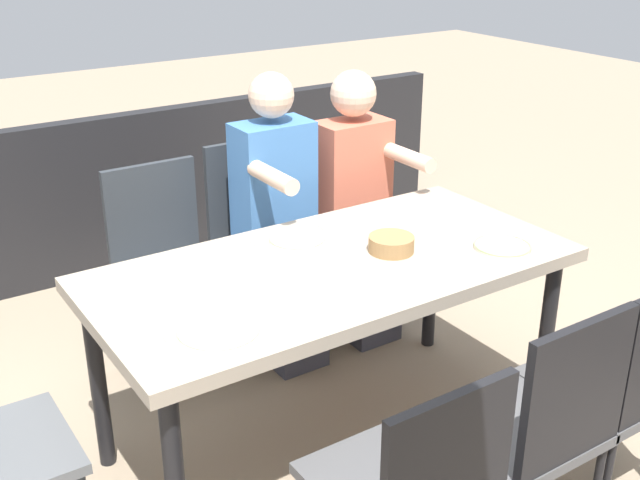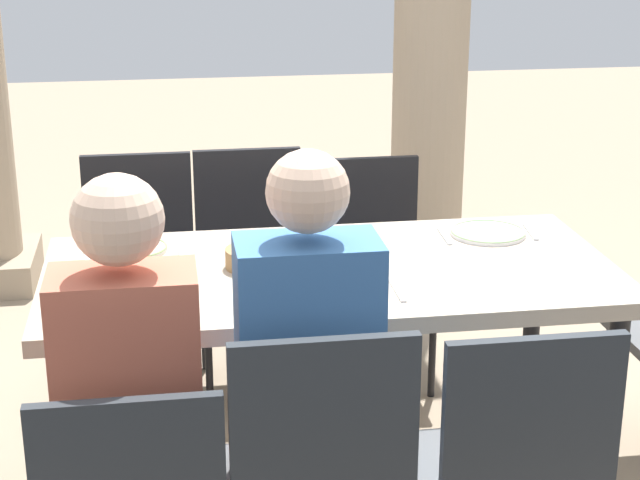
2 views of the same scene
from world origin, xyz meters
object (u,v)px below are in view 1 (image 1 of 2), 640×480
chair_mid_north (538,421)px  plate_0 (502,246)px  chair_east_south (166,257)px  diner_woman_green (281,215)px  chair_west_north (628,377)px  chair_west_south (337,224)px  diner_man_white (360,199)px  plate_1 (297,239)px  bread_basket (391,244)px  chair_mid_south (260,231)px  dining_table (333,280)px  plate_2 (219,331)px

chair_mid_north → plate_0: (-0.43, -0.60, 0.25)m
chair_east_south → diner_woman_green: 0.53m
chair_west_north → chair_east_south: 1.92m
chair_west_south → diner_man_white: (-0.00, 0.19, 0.19)m
chair_mid_north → plate_1: bearing=-80.6°
plate_0 → bread_basket: bread_basket is taller
chair_mid_south → diner_man_white: diner_man_white is taller
chair_west_south → chair_east_south: bearing=-0.3°
diner_man_white → bread_basket: size_ratio=7.53×
dining_table → chair_east_south: 0.91m
chair_west_south → bread_basket: bearing=67.6°
chair_mid_north → chair_east_south: size_ratio=0.98×
chair_mid_south → diner_woman_green: (0.00, 0.20, 0.15)m
chair_mid_north → plate_2: bearing=-39.5°
chair_mid_north → diner_woman_green: size_ratio=0.70×
chair_mid_south → plate_0: chair_mid_south is taller
chair_mid_north → chair_mid_south: chair_mid_south is taller
chair_mid_north → diner_man_white: 1.57m
dining_table → diner_man_white: size_ratio=1.37×
dining_table → diner_man_white: (-0.60, -0.66, -0.01)m
dining_table → chair_east_south: (0.30, -0.85, -0.15)m
chair_west_north → bread_basket: bearing=-65.8°
plate_2 → chair_west_south: bearing=-137.5°
dining_table → diner_woman_green: (-0.17, -0.65, 0.00)m
chair_mid_north → bread_basket: (-0.06, -0.81, 0.27)m
dining_table → plate_0: size_ratio=8.21×
chair_mid_south → bread_basket: 0.92m
chair_mid_south → plate_1: chair_mid_south is taller
chair_west_south → chair_mid_south: bearing=-1.0°
chair_west_south → plate_0: 1.13m
plate_0 → plate_1: 0.78m
dining_table → plate_1: 0.25m
diner_woman_green → plate_2: bearing=50.0°
chair_west_north → plate_2: 1.35m
chair_west_south → plate_2: bearing=42.5°
dining_table → plate_0: bearing=157.6°
plate_1 → bread_basket: bearing=131.7°
chair_mid_south → chair_east_south: (0.48, 0.00, -0.01)m
dining_table → diner_man_white: bearing=-132.6°
diner_man_white → bread_basket: (0.37, 0.69, 0.11)m
chair_west_north → bread_basket: size_ratio=5.38×
diner_man_white → plate_0: size_ratio=6.00×
chair_west_north → plate_1: 1.26m
chair_mid_south → chair_east_south: size_ratio=1.03×
chair_east_south → diner_woman_green: diner_woman_green is taller
chair_west_north → diner_man_white: (-0.00, -1.50, 0.16)m
chair_west_south → diner_man_white: diner_man_white is taller
diner_woman_green → plate_2: (0.74, 0.89, 0.08)m
chair_west_north → plate_1: (0.61, -1.08, 0.25)m
chair_west_north → bread_basket: (0.36, -0.81, 0.27)m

